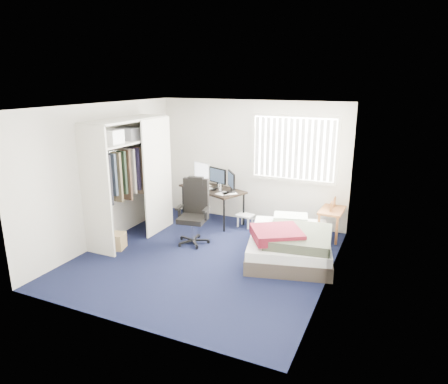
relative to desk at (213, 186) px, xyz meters
name	(u,v)px	position (x,y,z in m)	size (l,w,h in m)	color
ground	(205,258)	(0.70, -1.75, -0.74)	(4.20, 4.20, 0.00)	black
room_shell	(204,170)	(0.70, -1.75, 0.77)	(4.20, 4.20, 4.20)	silver
window_assembly	(294,149)	(1.60, 0.29, 0.86)	(1.72, 0.09, 1.32)	white
closet	(129,167)	(-0.97, -1.49, 0.61)	(0.64, 1.84, 2.22)	beige
desk	(213,186)	(0.00, 0.00, 0.00)	(1.57, 1.16, 1.16)	black
office_chair	(194,218)	(0.20, -1.21, -0.28)	(0.64, 0.64, 1.20)	black
footstool	(245,217)	(0.76, -0.11, -0.54)	(0.35, 0.30, 0.26)	white
nightstand	(333,212)	(2.45, 0.10, -0.25)	(0.44, 0.83, 0.74)	brown
bed	(290,242)	(1.97, -1.13, -0.48)	(1.71, 2.04, 0.59)	#3D342C
pine_box	(114,241)	(-0.95, -2.07, -0.60)	(0.38, 0.28, 0.28)	tan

